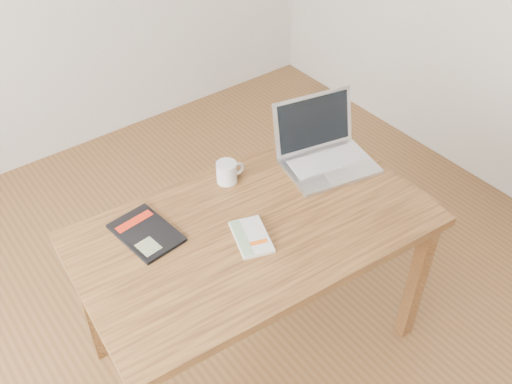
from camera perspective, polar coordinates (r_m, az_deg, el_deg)
room at (r=1.66m, az=-5.60°, el=7.65°), size 4.04×4.04×2.70m
desk at (r=2.23m, az=-0.09°, el=-5.01°), size 1.41×0.87×0.75m
white_guidebook at (r=2.11m, az=-0.47°, el=-4.52°), size 0.18×0.22×0.02m
black_guidebook at (r=2.17m, az=-10.93°, el=-4.03°), size 0.21×0.29×0.01m
laptop at (r=2.46m, az=6.81°, el=4.15°), size 0.43×0.40×0.26m
coffee_mug at (r=2.34m, az=-2.89°, el=2.03°), size 0.12×0.09×0.09m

